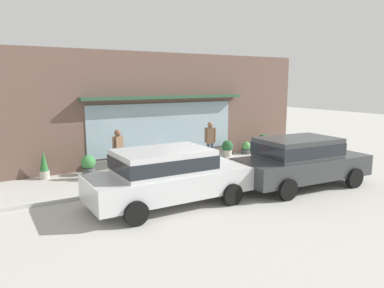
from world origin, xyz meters
name	(u,v)px	position (x,y,z in m)	size (l,w,h in m)	color
ground_plane	(205,177)	(0.00, 0.00, 0.00)	(60.00, 60.00, 0.00)	#B2AFA8
curb_strip	(208,177)	(0.00, -0.20, 0.06)	(14.00, 0.24, 0.12)	#B2B2AD
storefront	(164,109)	(0.00, 3.19, 2.23)	(14.00, 0.81, 4.55)	brown
fire_hydrant	(145,165)	(-1.82, 1.14, 0.44)	(0.41, 0.38, 0.89)	red
pedestrian_with_handbag	(118,150)	(-2.71, 1.42, 1.01)	(0.63, 0.30, 1.73)	#475675
pedestrian_passerby	(210,139)	(1.33, 1.67, 1.04)	(0.44, 0.30, 1.75)	#333847
parked_car_dark_gray	(300,159)	(1.97, -2.58, 0.91)	(4.59, 2.20, 1.61)	#383A3D
parked_car_silver	(168,174)	(-2.50, -1.98, 0.88)	(4.57, 2.04, 1.57)	silver
potted_plant_window_center	(227,148)	(2.84, 2.50, 0.40)	(0.52, 0.52, 0.74)	#B7B2A3
potted_plant_window_left	(88,165)	(-3.48, 2.44, 0.38)	(0.53, 0.53, 0.73)	#4C4C51
potted_plant_by_entrance	(246,148)	(4.01, 2.59, 0.27)	(0.46, 0.46, 0.57)	#4C4C51
potted_plant_low_front	(44,165)	(-4.96, 2.68, 0.48)	(0.34, 0.34, 1.00)	#B7B2A3
potted_plant_trailing_edge	(263,142)	(4.86, 2.37, 0.51)	(0.57, 0.57, 0.90)	#9E6042
potted_plant_window_right	(113,164)	(-2.55, 2.41, 0.29)	(0.35, 0.35, 0.60)	#33473D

